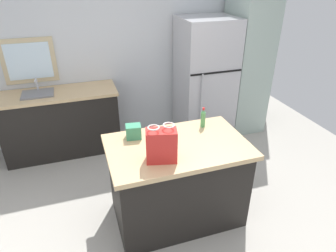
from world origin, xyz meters
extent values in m
plane|color=#ADA89E|center=(0.00, 0.00, 0.00)|extent=(6.15, 6.15, 0.00)
cube|color=silver|center=(0.00, 2.25, 1.35)|extent=(5.12, 0.10, 2.69)
cube|color=#CCB78C|center=(-1.34, 2.20, 1.29)|extent=(0.68, 0.04, 0.60)
cube|color=white|center=(-1.34, 2.18, 1.29)|extent=(0.56, 0.02, 0.48)
cube|color=black|center=(0.05, 0.18, 0.43)|extent=(1.28, 0.77, 0.85)
cube|color=tan|center=(0.05, 0.18, 0.88)|extent=(1.36, 0.85, 0.05)
cube|color=#B7B7BC|center=(1.08, 1.82, 0.90)|extent=(0.79, 0.71, 1.79)
cube|color=black|center=(1.08, 1.46, 1.11)|extent=(0.77, 0.01, 0.02)
cylinder|color=#B7B7BC|center=(0.86, 1.43, 0.72)|extent=(0.02, 0.02, 0.81)
cube|color=#9EB2A8|center=(1.77, 1.82, 1.12)|extent=(0.55, 0.68, 2.24)
cube|color=black|center=(-1.05, 1.90, 0.44)|extent=(1.54, 0.55, 0.88)
cube|color=tan|center=(-1.05, 1.90, 0.90)|extent=(1.58, 0.59, 0.04)
cube|color=slate|center=(-1.28, 1.90, 0.87)|extent=(0.40, 0.32, 0.14)
cylinder|color=#B7B7BC|center=(-1.28, 2.04, 1.01)|extent=(0.03, 0.03, 0.18)
cylinder|color=#B7B7BC|center=(-1.28, 1.97, 1.09)|extent=(0.02, 0.14, 0.02)
cube|color=red|center=(-0.17, -0.02, 1.05)|extent=(0.29, 0.20, 0.30)
torus|color=white|center=(-0.24, -0.02, 1.24)|extent=(0.12, 0.12, 0.01)
torus|color=white|center=(-0.10, -0.02, 1.24)|extent=(0.12, 0.12, 0.01)
cube|color=#388E66|center=(-0.32, 0.44, 0.97)|extent=(0.16, 0.14, 0.14)
cylinder|color=#4C9956|center=(0.43, 0.44, 0.98)|extent=(0.05, 0.05, 0.17)
cone|color=#4C9956|center=(0.43, 0.44, 1.08)|extent=(0.05, 0.05, 0.03)
cylinder|color=red|center=(0.43, 0.44, 1.11)|extent=(0.02, 0.02, 0.02)
camera|label=1|loc=(-0.79, -2.10, 2.42)|focal=31.93mm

